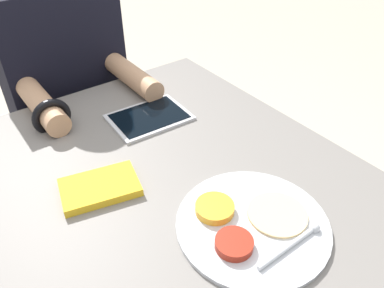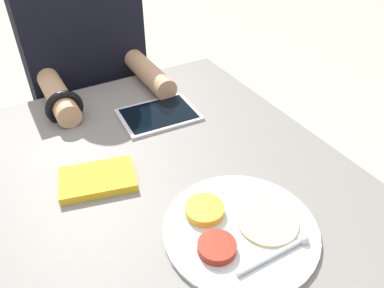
{
  "view_description": "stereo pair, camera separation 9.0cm",
  "coord_description": "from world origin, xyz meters",
  "px_view_note": "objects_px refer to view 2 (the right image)",
  "views": [
    {
      "loc": [
        -0.25,
        -0.55,
        1.37
      ],
      "look_at": [
        0.18,
        0.02,
        0.83
      ],
      "focal_mm": 35.0,
      "sensor_mm": 36.0,
      "label": 1
    },
    {
      "loc": [
        -0.17,
        -0.6,
        1.37
      ],
      "look_at": [
        0.18,
        0.02,
        0.83
      ],
      "focal_mm": 35.0,
      "sensor_mm": 36.0,
      "label": 2
    }
  ],
  "objects_px": {
    "person_diner": "(94,107)",
    "tablet_device": "(159,115)",
    "thali_tray": "(238,229)",
    "red_notebook": "(98,180)"
  },
  "relations": [
    {
      "from": "person_diner",
      "to": "tablet_device",
      "type": "bearing_deg",
      "value": -78.22
    },
    {
      "from": "thali_tray",
      "to": "tablet_device",
      "type": "relative_size",
      "value": 1.38
    },
    {
      "from": "thali_tray",
      "to": "person_diner",
      "type": "distance_m",
      "value": 0.92
    },
    {
      "from": "thali_tray",
      "to": "tablet_device",
      "type": "height_order",
      "value": "thali_tray"
    },
    {
      "from": "tablet_device",
      "to": "red_notebook",
      "type": "bearing_deg",
      "value": -142.65
    },
    {
      "from": "thali_tray",
      "to": "tablet_device",
      "type": "bearing_deg",
      "value": 84.48
    },
    {
      "from": "tablet_device",
      "to": "person_diner",
      "type": "distance_m",
      "value": 0.47
    },
    {
      "from": "person_diner",
      "to": "thali_tray",
      "type": "bearing_deg",
      "value": -87.23
    },
    {
      "from": "red_notebook",
      "to": "tablet_device",
      "type": "height_order",
      "value": "red_notebook"
    },
    {
      "from": "thali_tray",
      "to": "red_notebook",
      "type": "xyz_separation_m",
      "value": [
        -0.2,
        0.28,
        0.0
      ]
    }
  ]
}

